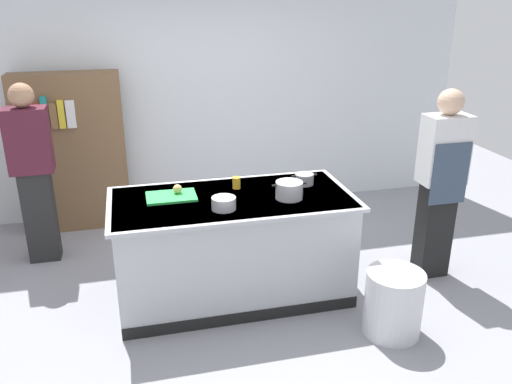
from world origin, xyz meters
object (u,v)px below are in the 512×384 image
at_px(sauce_pan, 304,179).
at_px(person_guest, 33,171).
at_px(stock_pot, 289,190).
at_px(bookshelf, 73,153).
at_px(onion, 177,189).
at_px(person_chef, 440,181).
at_px(trash_bin, 393,303).
at_px(juice_cup, 236,183).
at_px(mixing_bowl, 224,203).

xyz_separation_m(sauce_pan, person_guest, (-2.34, 0.92, -0.04)).
relative_size(stock_pot, bookshelf, 0.17).
bearing_deg(bookshelf, onion, -59.93).
distance_m(stock_pot, person_chef, 1.40).
bearing_deg(person_chef, trash_bin, 124.06).
relative_size(juice_cup, trash_bin, 0.19).
bearing_deg(mixing_bowl, stock_pot, 10.11).
distance_m(juice_cup, trash_bin, 1.59).
bearing_deg(sauce_pan, stock_pot, -128.50).
distance_m(trash_bin, person_chef, 1.26).
bearing_deg(sauce_pan, juice_cup, 176.05).
height_order(person_chef, person_guest, same).
height_order(onion, stock_pot, stock_pot).
xyz_separation_m(stock_pot, person_guest, (-2.11, 1.21, -0.06)).
relative_size(onion, bookshelf, 0.04).
height_order(person_guest, bookshelf, person_guest).
bearing_deg(person_chef, person_guest, 61.83).
xyz_separation_m(sauce_pan, mixing_bowl, (-0.78, -0.38, 0.00)).
xyz_separation_m(onion, juice_cup, (0.50, 0.05, -0.01)).
xyz_separation_m(juice_cup, person_guest, (-1.74, 0.88, -0.04)).
height_order(sauce_pan, trash_bin, sauce_pan).
bearing_deg(juice_cup, sauce_pan, -3.95).
height_order(trash_bin, person_chef, person_chef).
relative_size(onion, sauce_pan, 0.33).
bearing_deg(onion, person_chef, -6.07).
relative_size(onion, person_chef, 0.04).
relative_size(juice_cup, bookshelf, 0.06).
relative_size(sauce_pan, person_guest, 0.13).
xyz_separation_m(mixing_bowl, person_chef, (1.95, 0.13, -0.03)).
bearing_deg(person_guest, person_chef, 73.87).
distance_m(sauce_pan, bookshelf, 2.63).
height_order(stock_pot, juice_cup, stock_pot).
relative_size(mixing_bowl, juice_cup, 1.88).
distance_m(stock_pot, juice_cup, 0.49).
relative_size(stock_pot, mixing_bowl, 1.52).
distance_m(sauce_pan, juice_cup, 0.59).
height_order(mixing_bowl, trash_bin, mixing_bowl).
bearing_deg(mixing_bowl, person_chef, 3.94).
relative_size(onion, stock_pot, 0.26).
bearing_deg(mixing_bowl, sauce_pan, 26.08).
relative_size(sauce_pan, trash_bin, 0.44).
bearing_deg(mixing_bowl, trash_bin, -27.27).
height_order(sauce_pan, person_guest, person_guest).
xyz_separation_m(onion, sauce_pan, (1.09, 0.01, -0.01)).
height_order(stock_pot, trash_bin, stock_pot).
xyz_separation_m(juice_cup, bookshelf, (-1.46, 1.60, -0.10)).
relative_size(trash_bin, person_guest, 0.30).
distance_m(juice_cup, person_guest, 1.96).
xyz_separation_m(person_chef, bookshelf, (-3.22, 1.89, -0.06)).
xyz_separation_m(onion, person_chef, (2.27, -0.24, -0.04)).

